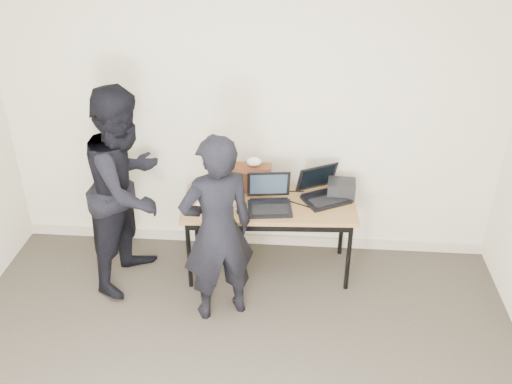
# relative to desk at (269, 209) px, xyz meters

# --- Properties ---
(room) EXTENTS (4.60, 4.60, 2.80)m
(room) POSITION_rel_desk_xyz_m (-0.20, -1.81, 0.69)
(room) COLOR #3B352D
(room) RESTS_ON ground
(desk) EXTENTS (1.53, 0.73, 0.72)m
(desk) POSITION_rel_desk_xyz_m (0.00, 0.00, 0.00)
(desk) COLOR olive
(desk) RESTS_ON ground
(laptop_beige) EXTENTS (0.37, 0.36, 0.24)m
(laptop_beige) POSITION_rel_desk_xyz_m (-0.43, -0.01, 0.11)
(laptop_beige) COLOR beige
(laptop_beige) RESTS_ON desk
(laptop_center) EXTENTS (0.41, 0.40, 0.29)m
(laptop_center) POSITION_rel_desk_xyz_m (0.00, -0.05, 0.12)
(laptop_center) COLOR black
(laptop_center) RESTS_ON desk
(laptop_right) EXTENTS (0.50, 0.50, 0.28)m
(laptop_right) POSITION_rel_desk_xyz_m (0.46, 0.14, 0.12)
(laptop_right) COLOR black
(laptop_right) RESTS_ON desk
(leather_satchel) EXTENTS (0.36, 0.18, 0.25)m
(leather_satchel) POSITION_rel_desk_xyz_m (-0.18, 0.23, 0.19)
(leather_satchel) COLOR #5C2D18
(leather_satchel) RESTS_ON desk
(tissue) EXTENTS (0.14, 0.12, 0.08)m
(tissue) POSITION_rel_desk_xyz_m (-0.15, 0.23, 0.34)
(tissue) COLOR white
(tissue) RESTS_ON leather_satchel
(equipment_box) EXTENTS (0.25, 0.22, 0.14)m
(equipment_box) POSITION_rel_desk_xyz_m (0.63, 0.19, 0.13)
(equipment_box) COLOR black
(equipment_box) RESTS_ON desk
(power_brick) EXTENTS (0.09, 0.06, 0.03)m
(power_brick) POSITION_rel_desk_xyz_m (-0.22, -0.17, 0.08)
(power_brick) COLOR black
(power_brick) RESTS_ON desk
(cables) EXTENTS (1.16, 0.42, 0.01)m
(cables) POSITION_rel_desk_xyz_m (0.05, -0.00, 0.06)
(cables) COLOR black
(cables) RESTS_ON desk
(person_typist) EXTENTS (0.70, 0.60, 1.63)m
(person_typist) POSITION_rel_desk_xyz_m (-0.37, -0.59, 0.15)
(person_typist) COLOR black
(person_typist) RESTS_ON ground
(person_observer) EXTENTS (0.90, 1.03, 1.81)m
(person_observer) POSITION_rel_desk_xyz_m (-1.19, -0.16, 0.24)
(person_observer) COLOR black
(person_observer) RESTS_ON ground
(baseboard) EXTENTS (4.50, 0.03, 0.10)m
(baseboard) POSITION_rel_desk_xyz_m (-0.20, 0.42, -0.61)
(baseboard) COLOR #BCB29C
(baseboard) RESTS_ON ground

